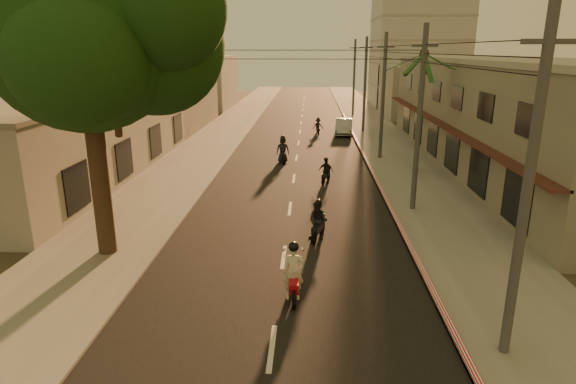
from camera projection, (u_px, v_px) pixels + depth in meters
name	position (u px, v px, depth m)	size (l,w,h in m)	color
ground	(281.00, 281.00, 16.95)	(160.00, 160.00, 0.00)	#383023
road	(297.00, 158.00, 36.10)	(10.00, 140.00, 0.02)	black
sidewalk_right	(397.00, 158.00, 35.76)	(5.00, 140.00, 0.12)	slate
sidewalk_left	(198.00, 156.00, 36.41)	(5.00, 140.00, 0.12)	slate
curb_stripe	(373.00, 174.00, 31.06)	(0.20, 60.00, 0.20)	#AE1224
shophouse_row	(502.00, 114.00, 32.54)	(8.80, 34.20, 7.30)	gray
left_building	(72.00, 136.00, 30.22)	(8.20, 24.20, 5.20)	gray
distant_tower	(421.00, 3.00, 65.90)	(12.10, 12.10, 28.00)	#B7B5B2
broadleaf_tree	(95.00, 30.00, 16.87)	(9.60, 8.70, 12.10)	black
palm_tree	(424.00, 61.00, 29.89)	(5.00, 5.00, 8.20)	black
utility_poles	(385.00, 68.00, 33.97)	(1.20, 48.26, 9.00)	#38383A
filler_right	(417.00, 91.00, 58.58)	(8.00, 14.00, 6.00)	gray
filler_left_near	(165.00, 106.00, 49.49)	(8.00, 14.00, 4.40)	gray
filler_left_far	(202.00, 82.00, 66.35)	(8.00, 14.00, 7.00)	gray
scooter_red	(293.00, 274.00, 15.53)	(0.78, 2.03, 2.00)	black
scooter_mid_a	(318.00, 221.00, 20.41)	(1.18, 1.78, 1.80)	black
scooter_mid_b	(326.00, 171.00, 29.22)	(1.10, 1.57, 1.59)	black
scooter_far_a	(283.00, 150.00, 34.35)	(1.06, 2.02, 2.00)	black
scooter_far_b	(318.00, 126.00, 46.08)	(1.10, 1.65, 1.62)	black
parked_car	(344.00, 127.00, 45.87)	(1.89, 4.57, 1.47)	#929599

